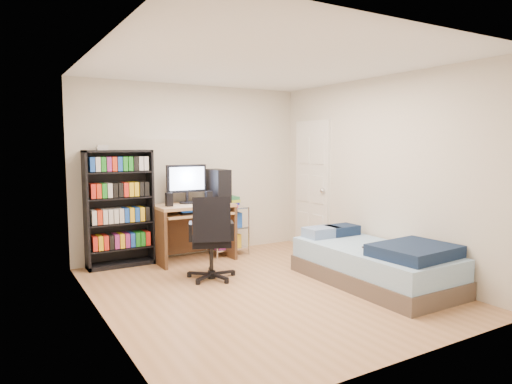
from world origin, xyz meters
TOP-DOWN VIEW (x-y plane):
  - room at (0.00, 0.00)m, footprint 3.58×4.08m
  - media_shelf at (-1.13, 1.84)m, footprint 0.88×0.29m
  - computer_desk at (-0.05, 1.66)m, footprint 1.07×0.62m
  - office_chair at (-0.33, 0.65)m, footprint 0.80×0.80m
  - wire_cart at (0.42, 1.69)m, footprint 0.55×0.39m
  - bed at (1.24, -0.49)m, footprint 0.99×1.98m
  - door at (1.72, 1.35)m, footprint 0.12×0.80m

SIDE VIEW (x-z plane):
  - bed at x=1.24m, z-range -0.03..0.53m
  - office_chair at x=-0.33m, z-range -0.19..0.84m
  - wire_cart at x=0.42m, z-range 0.13..1.01m
  - computer_desk at x=-0.05m, z-range 0.05..1.41m
  - media_shelf at x=-1.13m, z-range -0.01..1.62m
  - door at x=1.72m, z-range 0.00..2.00m
  - room at x=0.00m, z-range -0.04..2.54m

